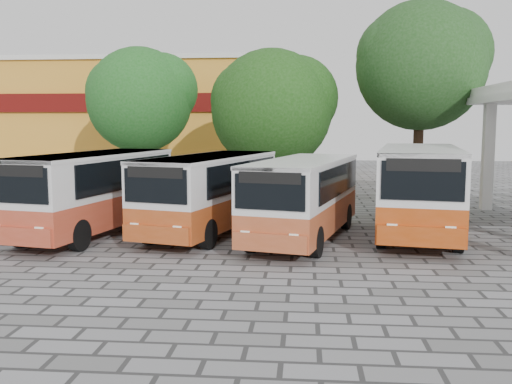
# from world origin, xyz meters

# --- Properties ---
(ground) EXTENTS (90.00, 90.00, 0.00)m
(ground) POSITION_xyz_m (0.00, 0.00, 0.00)
(ground) COLOR slate
(ground) RESTS_ON ground
(shophouse_block) EXTENTS (20.40, 10.40, 8.30)m
(shophouse_block) POSITION_xyz_m (-11.00, 25.99, 4.16)
(shophouse_block) COLOR orange
(shophouse_block) RESTS_ON ground
(bus_far_left) EXTENTS (3.85, 8.18, 2.82)m
(bus_far_left) POSITION_xyz_m (-7.59, 3.37, 1.63)
(bus_far_left) COLOR #AD3C23
(bus_far_left) RESTS_ON ground
(bus_centre_left) EXTENTS (4.19, 8.01, 2.73)m
(bus_centre_left) POSITION_xyz_m (-3.57, 3.90, 1.58)
(bus_centre_left) COLOR #A44015
(bus_centre_left) RESTS_ON ground
(bus_centre_right) EXTENTS (3.99, 7.81, 2.67)m
(bus_centre_right) POSITION_xyz_m (-0.30, 3.03, 1.55)
(bus_centre_right) COLOR #A84925
(bus_centre_right) RESTS_ON ground
(bus_far_right) EXTENTS (3.95, 8.72, 3.02)m
(bus_far_right) POSITION_xyz_m (3.69, 4.36, 1.75)
(bus_far_right) COLOR #A93B0B
(bus_far_right) RESTS_ON ground
(tree_left) EXTENTS (5.86, 5.58, 7.88)m
(tree_left) POSITION_xyz_m (-9.02, 14.37, 5.27)
(tree_left) COLOR #492E14
(tree_left) RESTS_ON ground
(tree_middle) EXTENTS (6.32, 6.02, 7.53)m
(tree_middle) POSITION_xyz_m (-1.89, 12.90, 4.72)
(tree_middle) COLOR #3C2C19
(tree_middle) RESTS_ON ground
(tree_right) EXTENTS (6.65, 6.34, 9.83)m
(tree_right) POSITION_xyz_m (5.42, 13.42, 6.87)
(tree_right) COLOR #40291B
(tree_right) RESTS_ON ground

